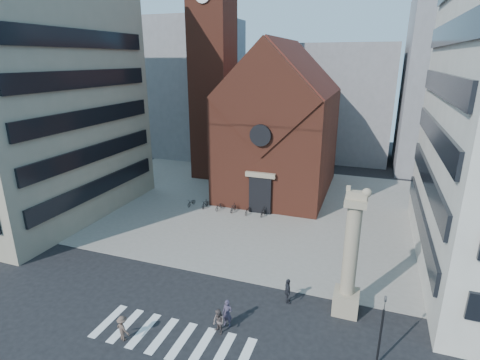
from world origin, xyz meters
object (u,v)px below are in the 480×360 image
at_px(pedestrian_2, 288,291).
at_px(scooter_0, 192,202).
at_px(lion_column, 350,265).
at_px(pedestrian_0, 227,313).
at_px(traffic_light, 381,329).
at_px(pedestrian_1, 219,322).

distance_m(pedestrian_2, scooter_0, 19.48).
bearing_deg(lion_column, pedestrian_0, -150.49).
distance_m(traffic_light, pedestrian_1, 9.14).
bearing_deg(scooter_0, lion_column, -30.94).
bearing_deg(pedestrian_2, traffic_light, -143.12).
xyz_separation_m(traffic_light, scooter_0, (-19.79, 17.18, -1.84)).
relative_size(traffic_light, scooter_0, 2.81).
bearing_deg(pedestrian_0, scooter_0, 124.27).
height_order(pedestrian_1, pedestrian_2, pedestrian_2).
relative_size(lion_column, traffic_light, 2.02).
relative_size(pedestrian_0, pedestrian_2, 0.98).
relative_size(lion_column, scooter_0, 5.67).
relative_size(pedestrian_0, pedestrian_1, 1.10).
bearing_deg(traffic_light, lion_column, 116.46).
bearing_deg(scooter_0, pedestrian_1, -53.25).
bearing_deg(pedestrian_2, scooter_0, 25.27).
bearing_deg(scooter_0, traffic_light, -35.39).
xyz_separation_m(pedestrian_0, pedestrian_2, (2.99, 3.49, 0.01)).
height_order(lion_column, pedestrian_0, lion_column).
distance_m(pedestrian_0, pedestrian_2, 4.59).
height_order(traffic_light, pedestrian_2, traffic_light).
bearing_deg(pedestrian_2, pedestrian_1, 122.54).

